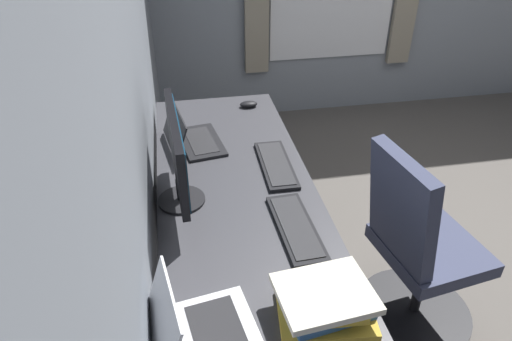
# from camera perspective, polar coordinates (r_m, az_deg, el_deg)

# --- Properties ---
(wall_back) EXTENTS (4.97, 0.10, 2.60)m
(wall_back) POSITION_cam_1_polar(r_m,az_deg,el_deg) (1.77, -16.57, 11.40)
(wall_back) COLOR #8C939E
(wall_back) RESTS_ON ground
(desk) EXTENTS (2.36, 0.70, 0.73)m
(desk) POSITION_cam_1_polar(r_m,az_deg,el_deg) (1.93, -1.47, -7.12)
(desk) COLOR #38383D
(desk) RESTS_ON ground
(drawer_pedestal) EXTENTS (0.40, 0.51, 0.69)m
(drawer_pedestal) POSITION_cam_1_polar(r_m,az_deg,el_deg) (2.39, -3.30, -7.93)
(drawer_pedestal) COLOR #38383D
(drawer_pedestal) RESTS_ON ground
(monitor_primary) EXTENTS (0.57, 0.20, 0.40)m
(monitor_primary) POSITION_cam_1_polar(r_m,az_deg,el_deg) (1.87, -9.68, 1.99)
(monitor_primary) COLOR black
(monitor_primary) RESTS_ON desk
(laptop_leftmost) EXTENTS (0.34, 0.36, 0.23)m
(laptop_leftmost) POSITION_cam_1_polar(r_m,az_deg,el_deg) (1.45, -7.39, -18.67)
(laptop_leftmost) COLOR silver
(laptop_leftmost) RESTS_ON desk
(laptop_left) EXTENTS (0.38, 0.31, 0.19)m
(laptop_left) POSITION_cam_1_polar(r_m,az_deg,el_deg) (2.38, -8.06, 4.12)
(laptop_left) COLOR black
(laptop_left) RESTS_ON desk
(keyboard_main) EXTENTS (0.43, 0.16, 0.02)m
(keyboard_main) POSITION_cam_1_polar(r_m,az_deg,el_deg) (1.83, 4.96, -7.02)
(keyboard_main) COLOR black
(keyboard_main) RESTS_ON desk
(keyboard_spare) EXTENTS (0.42, 0.15, 0.02)m
(keyboard_spare) POSITION_cam_1_polar(r_m,az_deg,el_deg) (2.20, 2.48, 0.73)
(keyboard_spare) COLOR black
(keyboard_spare) RESTS_ON desk
(mouse_main) EXTENTS (0.06, 0.10, 0.03)m
(mouse_main) POSITION_cam_1_polar(r_m,az_deg,el_deg) (2.77, -0.92, 8.18)
(mouse_main) COLOR black
(mouse_main) RESTS_ON desk
(book_stack_near) EXTENTS (0.26, 0.32, 0.11)m
(book_stack_near) POSITION_cam_1_polar(r_m,az_deg,el_deg) (1.51, 8.67, -15.86)
(book_stack_near) COLOR gold
(book_stack_near) RESTS_ON desk
(office_chair) EXTENTS (0.56, 0.58, 0.97)m
(office_chair) POSITION_cam_1_polar(r_m,az_deg,el_deg) (2.25, 19.17, -9.63)
(office_chair) COLOR #383D56
(office_chair) RESTS_ON ground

